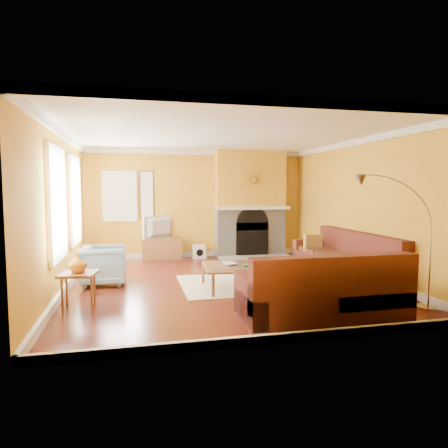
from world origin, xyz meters
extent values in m
cube|color=#5F2014|center=(0.00, 0.00, -0.01)|extent=(5.50, 6.00, 0.02)
cube|color=white|center=(0.00, 0.00, 2.71)|extent=(5.50, 6.00, 0.02)
cube|color=gold|center=(0.00, 3.01, 1.35)|extent=(5.50, 0.02, 2.70)
cube|color=gold|center=(0.00, -3.01, 1.35)|extent=(5.50, 0.02, 2.70)
cube|color=gold|center=(-2.76, 0.00, 1.35)|extent=(0.02, 6.00, 2.70)
cube|color=gold|center=(2.76, 0.00, 1.35)|extent=(0.02, 6.00, 2.70)
cube|color=white|center=(-2.72, 1.30, 1.50)|extent=(0.06, 1.22, 1.72)
cube|color=white|center=(-2.72, -0.60, 1.50)|extent=(0.06, 1.22, 1.72)
cube|color=white|center=(-1.90, 2.96, 1.55)|extent=(0.82, 0.06, 1.22)
cube|color=white|center=(-1.25, 2.97, 1.60)|extent=(0.34, 0.04, 1.14)
cube|color=white|center=(1.35, 2.56, 1.25)|extent=(1.92, 0.22, 0.08)
cube|color=#9D9A94|center=(1.35, 2.25, 0.03)|extent=(1.80, 0.70, 0.06)
cube|color=beige|center=(0.42, -0.16, 0.01)|extent=(2.40, 1.80, 0.02)
cube|color=brown|center=(-0.92, 2.73, 0.26)|extent=(0.95, 0.43, 0.52)
imported|color=black|center=(-0.92, 2.73, 0.80)|extent=(0.84, 0.68, 0.55)
cube|color=white|center=(-0.01, 2.73, 0.16)|extent=(0.32, 0.32, 0.32)
imported|color=#798F9F|center=(-2.12, 0.35, 0.35)|extent=(0.78, 0.76, 0.71)
imported|color=orange|center=(-2.37, -1.12, 0.67)|extent=(0.30, 0.30, 0.27)
imported|color=white|center=(-0.06, -0.36, 0.43)|extent=(0.22, 0.29, 0.03)
camera|label=1|loc=(-1.58, -7.04, 1.72)|focal=32.00mm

